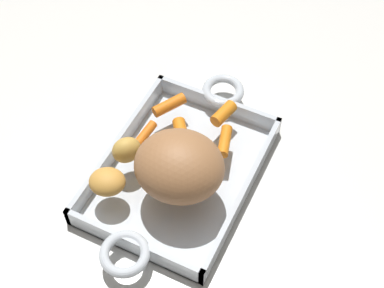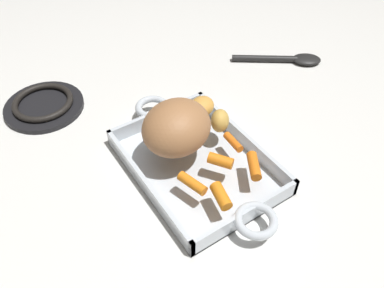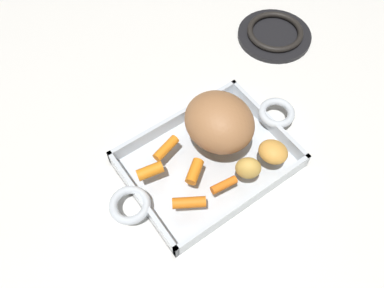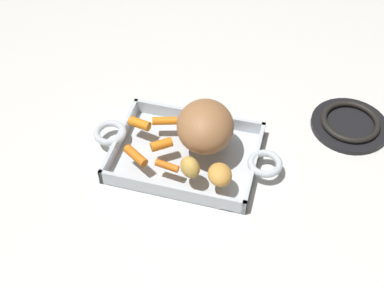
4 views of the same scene
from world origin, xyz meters
name	(u,v)px [view 2 (image 2 of 4)]	position (x,y,z in m)	size (l,w,h in m)	color
ground_plane	(197,168)	(0.00, 0.00, 0.00)	(2.37, 2.37, 0.00)	silver
roasting_dish	(197,163)	(0.00, 0.00, 0.01)	(0.39, 0.22, 0.04)	silver
pork_roast	(176,127)	(0.04, 0.02, 0.08)	(0.13, 0.11, 0.09)	#A26D43
baby_carrot_southwest	(233,142)	(-0.02, -0.07, 0.04)	(0.01, 0.01, 0.05)	orange
baby_carrot_short	(221,161)	(-0.04, -0.02, 0.05)	(0.02, 0.02, 0.04)	orange
baby_carrot_center_left	(192,183)	(-0.06, 0.05, 0.05)	(0.02, 0.02, 0.05)	orange
baby_carrot_northwest	(254,166)	(-0.08, -0.06, 0.05)	(0.02, 0.02, 0.05)	orange
baby_carrot_southeast	(221,196)	(-0.10, 0.03, 0.05)	(0.02, 0.02, 0.04)	orange
potato_corner	(202,106)	(0.09, -0.07, 0.05)	(0.05, 0.05, 0.03)	gold
potato_halved	(220,121)	(0.03, -0.07, 0.06)	(0.04, 0.03, 0.04)	gold
stove_burner_rear	(44,105)	(0.32, 0.18, 0.01)	(0.17, 0.17, 0.02)	black
serving_spoon	(288,59)	(0.16, -0.38, 0.01)	(0.15, 0.20, 0.02)	black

